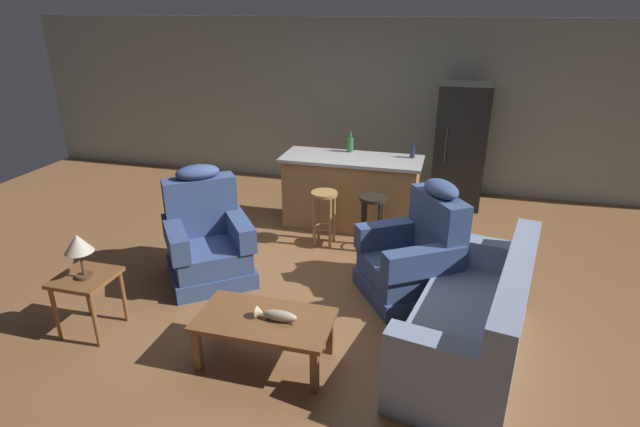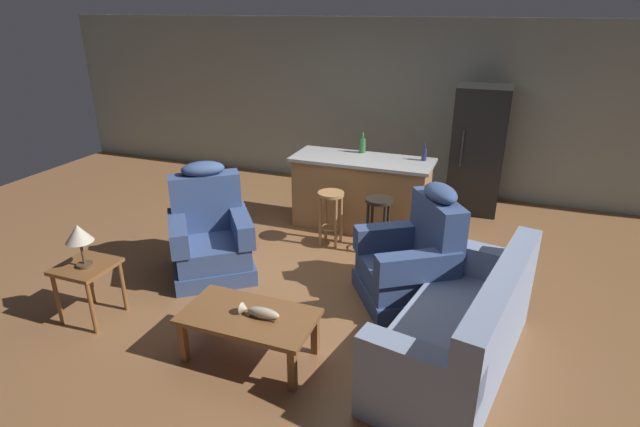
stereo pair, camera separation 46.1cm
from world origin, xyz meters
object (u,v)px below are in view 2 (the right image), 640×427
object	(u,v)px
recliner_near_island	(413,261)
refrigerator	(478,150)
bottle_short_amber	(362,145)
couch	(462,331)
table_lamp	(79,235)
bar_stool_left	(331,208)
coffee_table	(249,320)
fish_figurine	(260,312)
kitchen_island	(361,193)
bottle_tall_green	(424,154)
recliner_near_lamp	(210,236)
end_table	(87,274)
bar_stool_right	(378,215)

from	to	relation	value
recliner_near_island	refrigerator	distance (m)	2.79
refrigerator	bottle_short_amber	xyz separation A→B (m)	(-1.41, -0.94, 0.17)
couch	table_lamp	distance (m)	3.38
table_lamp	bar_stool_left	bearing A→B (deg)	56.16
coffee_table	bottle_short_amber	bearing A→B (deg)	89.56
table_lamp	fish_figurine	bearing A→B (deg)	0.84
bottle_short_amber	coffee_table	bearing A→B (deg)	-90.44
couch	kitchen_island	bearing A→B (deg)	-46.32
kitchen_island	bottle_tall_green	world-z (taller)	bottle_tall_green
refrigerator	bottle_short_amber	distance (m)	1.71
couch	refrigerator	world-z (taller)	refrigerator
refrigerator	recliner_near_lamp	bearing A→B (deg)	-130.99
refrigerator	bottle_short_amber	size ratio (longest dim) A/B	6.56
fish_figurine	recliner_near_lamp	bearing A→B (deg)	135.55
fish_figurine	couch	distance (m)	1.63
end_table	refrigerator	distance (m)	5.17
bottle_short_amber	bar_stool_left	bearing A→B (deg)	-97.82
bar_stool_right	bottle_short_amber	xyz separation A→B (m)	(-0.47, 0.89, 0.58)
recliner_near_lamp	bottle_short_amber	xyz separation A→B (m)	(1.13, 1.99, 0.63)
fish_figurine	kitchen_island	xyz separation A→B (m)	(-0.00, 2.92, 0.02)
end_table	fish_figurine	bearing A→B (deg)	0.07
coffee_table	kitchen_island	distance (m)	2.92
couch	bar_stool_right	xyz separation A→B (m)	(-1.16, 1.79, 0.13)
coffee_table	table_lamp	bearing A→B (deg)	-179.13
kitchen_island	refrigerator	xyz separation A→B (m)	(1.33, 1.20, 0.40)
recliner_near_lamp	bar_stool_left	bearing A→B (deg)	99.81
bar_stool_right	coffee_table	bearing A→B (deg)	-102.23
table_lamp	coffee_table	bearing A→B (deg)	0.87
couch	bar_stool_right	distance (m)	2.14
couch	recliner_near_lamp	xyz separation A→B (m)	(-2.76, 0.69, 0.08)
couch	kitchen_island	distance (m)	2.88
couch	refrigerator	size ratio (longest dim) A/B	1.15
bottle_short_amber	recliner_near_island	bearing A→B (deg)	-59.31
end_table	bottle_short_amber	distance (m)	3.65
end_table	recliner_near_lamp	bearing A→B (deg)	64.78
table_lamp	refrigerator	size ratio (longest dim) A/B	0.23
recliner_near_lamp	bottle_tall_green	distance (m)	2.80
bottle_tall_green	end_table	bearing A→B (deg)	-129.04
bottle_tall_green	refrigerator	bearing A→B (deg)	59.93
coffee_table	bottle_short_amber	world-z (taller)	bottle_short_amber
kitchen_island	bar_stool_left	distance (m)	0.66
recliner_near_island	refrigerator	xyz separation A→B (m)	(0.35, 2.73, 0.46)
couch	bottle_tall_green	world-z (taller)	bottle_tall_green
fish_figurine	couch	size ratio (longest dim) A/B	0.17
end_table	bottle_short_amber	world-z (taller)	bottle_short_amber
recliner_near_island	bottle_short_amber	world-z (taller)	bottle_short_amber
recliner_near_lamp	recliner_near_island	bearing A→B (deg)	57.61
recliner_near_lamp	bottle_short_amber	size ratio (longest dim) A/B	4.47
coffee_table	recliner_near_island	size ratio (longest dim) A/B	0.92
bar_stool_right	couch	bearing A→B (deg)	-57.08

